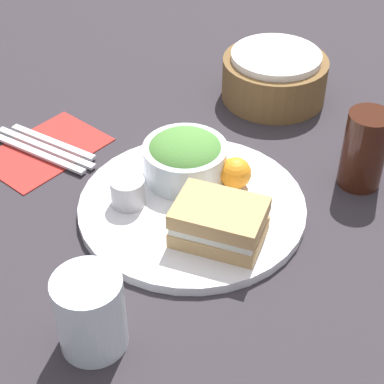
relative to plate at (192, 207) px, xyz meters
The scene contains 13 objects.
ground_plane 0.01m from the plate, ahead, with size 4.00×4.00×0.00m, color #2D282D.
plate is the anchor object (origin of this frame).
sandwich 0.09m from the plate, 22.80° to the right, with size 0.14×0.12×0.06m.
salad_bowl 0.08m from the plate, 139.48° to the left, with size 0.12×0.12×0.07m.
dressing_cup 0.09m from the plate, 139.60° to the right, with size 0.05×0.05×0.04m, color #B7B7BC.
orange_wedge 0.08m from the plate, 72.20° to the left, with size 0.05×0.05×0.05m, color orange.
drink_glass 0.26m from the plate, 55.11° to the left, with size 0.06×0.06×0.12m, color #38190F.
bread_basket 0.34m from the plate, 105.39° to the left, with size 0.18×0.18×0.09m.
napkin 0.28m from the plate, behind, with size 0.13×0.19×0.00m, color #B22823.
fork 0.28m from the plate, 167.37° to the right, with size 0.19×0.01×0.01m, color silver.
knife 0.28m from the plate, behind, with size 0.20×0.01×0.01m, color silver.
spoon 0.28m from the plate, behind, with size 0.17×0.01×0.01m, color silver.
water_glass 0.26m from the plate, 75.66° to the right, with size 0.08×0.08×0.10m, color silver.
Camera 1 is at (0.45, -0.52, 0.61)m, focal length 60.00 mm.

